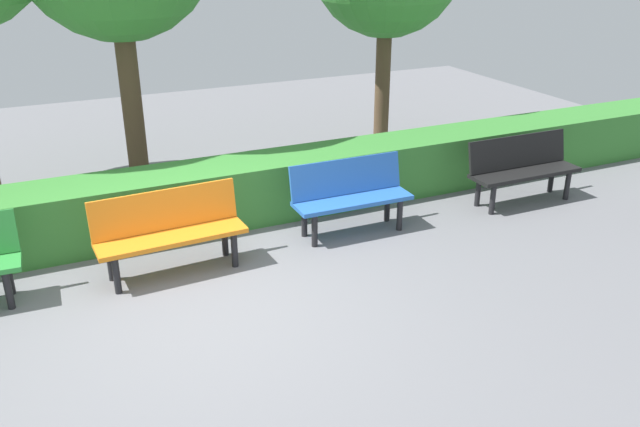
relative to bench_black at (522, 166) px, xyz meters
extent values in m
plane|color=slate|center=(4.46, 0.87, -0.48)|extent=(18.34, 18.34, 0.00)
cube|color=black|center=(0.00, 0.07, -0.07)|extent=(1.53, 0.44, 0.05)
cube|color=black|center=(0.00, -0.12, 0.17)|extent=(1.52, 0.14, 0.42)
cylinder|color=black|center=(-0.61, 0.23, -0.29)|extent=(0.07, 0.07, 0.39)
cylinder|color=black|center=(-0.61, -0.07, -0.29)|extent=(0.07, 0.07, 0.39)
cylinder|color=black|center=(0.61, 0.22, -0.29)|extent=(0.07, 0.07, 0.39)
cylinder|color=black|center=(0.61, -0.08, -0.29)|extent=(0.07, 0.07, 0.39)
cube|color=blue|center=(2.47, -0.02, -0.07)|extent=(1.41, 0.44, 0.05)
cube|color=blue|center=(2.47, -0.21, 0.17)|extent=(1.41, 0.15, 0.42)
cylinder|color=black|center=(1.92, 0.14, -0.29)|extent=(0.07, 0.07, 0.39)
cylinder|color=black|center=(1.92, -0.16, -0.29)|extent=(0.07, 0.07, 0.39)
cylinder|color=black|center=(3.03, 0.12, -0.29)|extent=(0.07, 0.07, 0.39)
cylinder|color=black|center=(3.02, -0.18, -0.29)|extent=(0.07, 0.07, 0.39)
cube|color=orange|center=(4.62, 0.08, -0.07)|extent=(1.54, 0.49, 0.05)
cube|color=orange|center=(4.63, -0.10, 0.17)|extent=(1.53, 0.17, 0.42)
cylinder|color=black|center=(4.00, 0.21, -0.29)|extent=(0.07, 0.07, 0.39)
cylinder|color=black|center=(4.01, -0.09, -0.29)|extent=(0.07, 0.07, 0.39)
cylinder|color=black|center=(5.23, 0.26, -0.29)|extent=(0.07, 0.07, 0.39)
cylinder|color=black|center=(5.24, -0.04, -0.29)|extent=(0.07, 0.07, 0.39)
cylinder|color=black|center=(6.20, 0.13, -0.29)|extent=(0.07, 0.07, 0.39)
cylinder|color=black|center=(6.18, -0.17, -0.29)|extent=(0.07, 0.07, 0.39)
cube|color=#387F33|center=(3.45, -0.98, -0.11)|extent=(14.34, 0.77, 0.73)
cylinder|color=brown|center=(0.45, -2.91, 0.63)|extent=(0.24, 0.24, 2.22)
cylinder|color=brown|center=(4.42, -2.86, 0.75)|extent=(0.28, 0.28, 2.47)
camera|label=1|loc=(5.80, 6.25, 2.82)|focal=36.91mm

